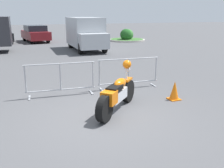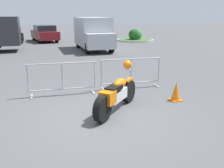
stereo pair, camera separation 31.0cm
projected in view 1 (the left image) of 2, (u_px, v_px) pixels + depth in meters
The scene contains 9 objects.
ground_plane at pixel (103, 117), 6.39m from camera, with size 120.00×120.00×0.00m, color #4C4C4F.
motorcycle at pixel (117, 93), 6.72m from camera, with size 1.75×1.73×1.29m.
crowd_barrier_near at pixel (60, 79), 7.96m from camera, with size 2.22×0.60×1.07m.
crowd_barrier_far at pixel (128, 73), 8.79m from camera, with size 2.22×0.60×1.07m.
delivery_van at pixel (85, 33), 18.05m from camera, with size 2.09×5.04×2.31m.
parked_car_black at pixel (0, 35), 22.58m from camera, with size 2.32×4.46×1.45m.
parked_car_maroon at pixel (35, 33), 23.48m from camera, with size 2.45×4.72×1.53m.
planter_island at pixel (127, 37), 24.51m from camera, with size 3.56×3.56×1.16m.
traffic_cone at pixel (174, 91), 7.65m from camera, with size 0.34×0.34×0.59m.
Camera 1 is at (-1.94, -5.60, 2.56)m, focal length 40.00 mm.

